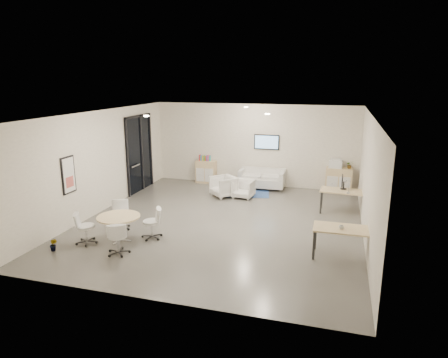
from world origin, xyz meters
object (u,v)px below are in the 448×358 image
Objects in this scene: sideboard_left at (206,172)px; loveseat at (262,179)px; armchair_left at (224,185)px; desk_front at (344,231)px; desk_rear at (343,193)px; armchair_right at (243,188)px; round_table at (119,219)px; sideboard_right at (338,180)px.

loveseat is (2.36, -0.20, -0.10)m from sideboard_left.
loveseat is 1.86m from armchair_left.
armchair_left is at bearing 135.06° from desk_front.
desk_rear is (5.36, -2.34, 0.20)m from sideboard_left.
armchair_right is (1.96, -1.65, -0.09)m from sideboard_left.
desk_rear is (3.40, -0.69, 0.29)m from armchair_right.
sideboard_left is 5.85m from desk_rear.
desk_rear reaches higher than round_table.
desk_front is (0.02, -3.43, 0.01)m from desk_rear.
sideboard_left is 2.37m from loveseat.
sideboard_left reaches higher than armchair_left.
sideboard_right is 1.31× the size of armchair_right.
armchair_right is at bearing 171.89° from desk_rear.
armchair_left is at bearing 72.15° from round_table.
sideboard_left is 0.63× the size of desk_rear.
armchair_right is at bearing 64.67° from round_table.
sideboard_left reaches higher than armchair_right.
loveseat is 6.34m from desk_front.
armchair_right is 5.20m from round_table.
armchair_left is at bearing -127.58° from loveseat.
armchair_right is (-3.25, -1.63, -0.11)m from sideboard_right.
sideboard_right is at bearing 66.58° from armchair_left.
sideboard_right reaches higher than armchair_left.
armchair_right is at bearing -40.01° from sideboard_left.
desk_rear is 1.00× the size of desk_front.
loveseat is 2.41× the size of armchair_right.
sideboard_right is at bearing 97.21° from desk_rear.
round_table is at bearing -64.09° from armchair_left.
desk_rear is at bearing 90.00° from desk_front.
sideboard_right reaches higher than armchair_right.
armchair_right is 3.48m from desk_rear.
sideboard_left is at bearing 170.03° from armchair_left.
armchair_right is at bearing 129.31° from desk_front.
desk_front is at bearing -88.23° from sideboard_right.
desk_front reaches higher than round_table.
sideboard_left is 1.26× the size of armchair_right.
armchair_left is at bearing -170.71° from armchair_right.
armchair_right is at bearing 47.05° from armchair_left.
loveseat is at bearing 80.72° from armchair_right.
sideboard_left is 0.52× the size of loveseat.
sideboard_right is 0.54× the size of loveseat.
sideboard_left is 0.63× the size of desk_front.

